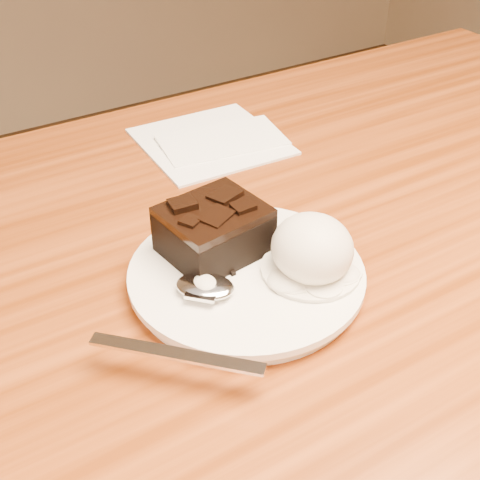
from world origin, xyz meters
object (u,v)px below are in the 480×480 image
plate (246,277)px  brownie (214,233)px  ice_cream_scoop (312,248)px  napkin (211,140)px  spoon (205,288)px

plate → brownie: 0.05m
brownie → ice_cream_scoop: (0.05, -0.07, 0.00)m
ice_cream_scoop → plate: bearing=146.1°
napkin → plate: bearing=-113.1°
plate → ice_cream_scoop: (0.04, -0.03, 0.03)m
ice_cream_scoop → spoon: 0.09m
brownie → ice_cream_scoop: 0.08m
plate → napkin: 0.26m
spoon → brownie: bearing=8.5°
brownie → ice_cream_scoop: size_ratio=1.15×
brownie → spoon: 0.06m
napkin → spoon: bearing=-120.5°
brownie → spoon: size_ratio=0.43×
plate → ice_cream_scoop: ice_cream_scoop is taller
plate → napkin: plate is taller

